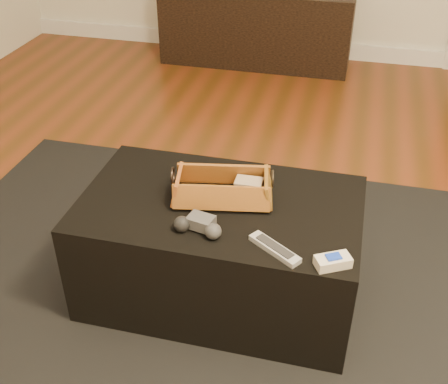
% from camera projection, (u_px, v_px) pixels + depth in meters
% --- Properties ---
extents(floor, '(5.00, 5.50, 0.01)m').
position_uv_depth(floor, '(272.00, 305.00, 2.18)').
color(floor, brown).
rests_on(floor, ground).
extents(baseboard, '(5.00, 0.04, 0.12)m').
position_uv_depth(baseboard, '(334.00, 50.00, 4.34)').
color(baseboard, white).
rests_on(baseboard, floor).
extents(media_cabinet, '(1.39, 0.45, 0.54)m').
position_uv_depth(media_cabinet, '(257.00, 26.00, 4.15)').
color(media_cabinet, black).
rests_on(media_cabinet, floor).
extents(area_rug, '(2.60, 2.00, 0.01)m').
position_uv_depth(area_rug, '(217.00, 299.00, 2.19)').
color(area_rug, black).
rests_on(area_rug, floor).
extents(ottoman, '(1.00, 0.60, 0.42)m').
position_uv_depth(ottoman, '(220.00, 248.00, 2.11)').
color(ottoman, black).
rests_on(ottoman, area_rug).
extents(tv_remote, '(0.19, 0.09, 0.02)m').
position_uv_depth(tv_remote, '(217.00, 196.00, 1.99)').
color(tv_remote, black).
rests_on(tv_remote, wicker_basket).
extents(cloth_bundle, '(0.10, 0.07, 0.05)m').
position_uv_depth(cloth_bundle, '(249.00, 187.00, 2.00)').
color(cloth_bundle, tan).
rests_on(cloth_bundle, wicker_basket).
extents(wicker_basket, '(0.38, 0.25, 0.12)m').
position_uv_depth(wicker_basket, '(222.00, 189.00, 1.98)').
color(wicker_basket, '#A56A25').
rests_on(wicker_basket, ottoman).
extents(game_controller, '(0.17, 0.10, 0.05)m').
position_uv_depth(game_controller, '(199.00, 225.00, 1.83)').
color(game_controller, '#424246').
rests_on(game_controller, ottoman).
extents(silver_remote, '(0.18, 0.14, 0.02)m').
position_uv_depth(silver_remote, '(275.00, 249.00, 1.76)').
color(silver_remote, '#BABDC3').
rests_on(silver_remote, ottoman).
extents(cream_gadget, '(0.12, 0.10, 0.04)m').
position_uv_depth(cream_gadget, '(333.00, 261.00, 1.70)').
color(cream_gadget, beige).
rests_on(cream_gadget, ottoman).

